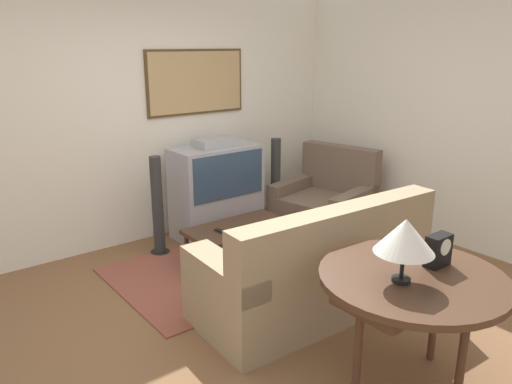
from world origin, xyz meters
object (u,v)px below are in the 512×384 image
tv (217,190)px  console_table (413,285)px  armchair (326,203)px  speaker_tower_left (158,209)px  coffee_table (239,230)px  mantel_clock (438,250)px  table_lamp (405,236)px  speaker_tower_right (275,183)px  couch (315,272)px

tv → console_table: tv is taller
armchair → speaker_tower_left: (-1.96, 0.48, 0.20)m
speaker_tower_left → coffee_table: bearing=-52.7°
mantel_clock → speaker_tower_left: speaker_tower_left is taller
table_lamp → speaker_tower_right: 3.28m
couch → speaker_tower_left: speaker_tower_left is taller
tv → coffee_table: size_ratio=1.08×
tv → speaker_tower_right: (0.79, -0.10, -0.03)m
console_table → speaker_tower_left: size_ratio=1.09×
tv → armchair: bearing=-26.4°
couch → mantel_clock: bearing=93.0°
coffee_table → table_lamp: 2.34m
armchair → speaker_tower_right: 0.65m
tv → mantel_clock: (-0.32, -2.97, 0.36)m
table_lamp → mantel_clock: size_ratio=1.91×
couch → mantel_clock: 1.19m
console_table → table_lamp: (-0.13, -0.01, 0.35)m
tv → speaker_tower_left: 0.79m
speaker_tower_right → coffee_table: bearing=-146.8°
console_table → armchair: bearing=54.2°
armchair → table_lamp: bearing=-50.0°
couch → console_table: 1.14m
table_lamp → mantel_clock: bearing=-0.2°
tv → table_lamp: bearing=-103.0°
tv → coffee_table: tv is taller
tv → mantel_clock: size_ratio=5.47×
table_lamp → coffee_table: bearing=79.1°
speaker_tower_left → mantel_clock: bearing=-80.9°
armchair → mantel_clock: size_ratio=5.73×
mantel_clock → couch: bearing=90.1°
armchair → speaker_tower_left: size_ratio=1.12×
console_table → speaker_tower_left: (-0.24, 2.87, -0.23)m
console_table → speaker_tower_left: 2.89m
mantel_clock → console_table: bearing=178.0°
couch → armchair: 2.01m
armchair → coffee_table: bearing=-94.0°
armchair → coffee_table: 1.45m
armchair → coffee_table: armchair is taller
coffee_table → speaker_tower_left: 0.88m
speaker_tower_right → console_table: bearing=-115.0°
speaker_tower_left → tv: bearing=7.0°
tv → console_table: bearing=-100.5°
table_lamp → armchair: bearing=52.3°
coffee_table → console_table: 2.23m
speaker_tower_right → table_lamp: bearing=-117.1°
console_table → speaker_tower_right: size_ratio=1.09×
console_table → speaker_tower_right: (1.34, 2.87, -0.23)m
speaker_tower_right → tv: bearing=173.0°
couch → speaker_tower_left: bearing=-72.9°
tv → table_lamp: (-0.68, -2.97, 0.54)m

